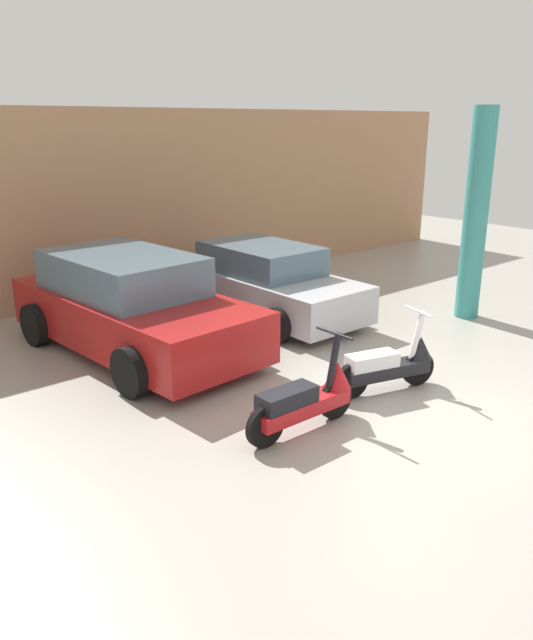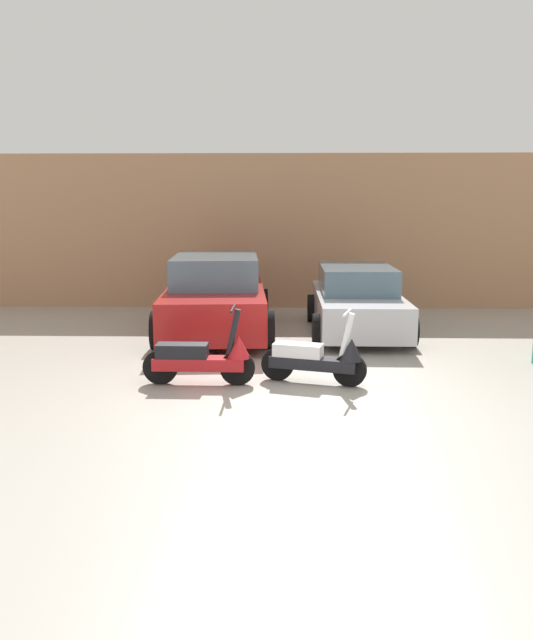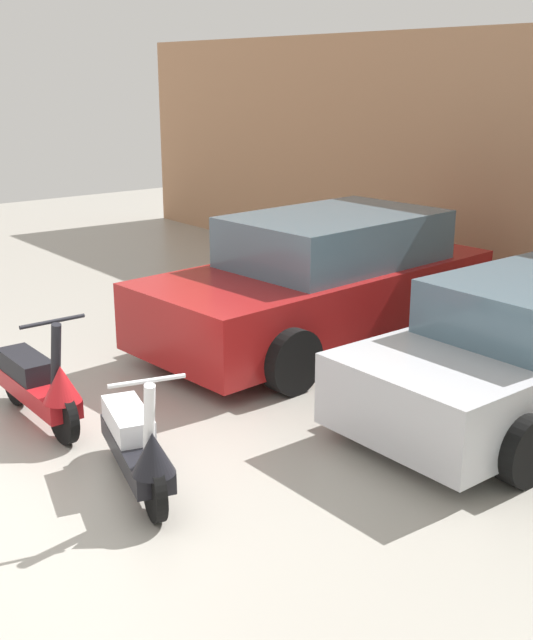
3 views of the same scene
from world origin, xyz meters
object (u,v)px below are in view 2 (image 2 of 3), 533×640
Objects in this scene: scooter_front_right at (318,358)px; car_rear_left at (216,296)px; scooter_front_left at (204,357)px; car_rear_center at (357,301)px.

scooter_front_right is 0.33× the size of car_rear_left.
scooter_front_left is 0.35× the size of car_rear_left.
scooter_front_right is at bearing 3.68° from scooter_front_left.
scooter_front_left is 1.59m from scooter_front_right.
scooter_front_left is 3.62m from car_rear_left.
scooter_front_right is 0.39× the size of car_rear_center.
car_rear_center is (2.54, 3.67, 0.22)m from scooter_front_left.
scooter_front_left is 4.47m from car_rear_center.
scooter_front_right is 3.72m from car_rear_center.
car_rear_left reaches higher than scooter_front_right.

